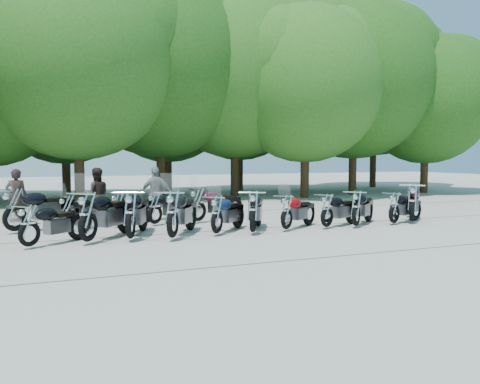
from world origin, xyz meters
name	(u,v)px	position (x,y,z in m)	size (l,w,h in m)	color
ground	(262,237)	(0.00, 0.00, 0.00)	(90.00, 90.00, 0.00)	#A6A296
tree_3	(77,60)	(-3.57, 11.24, 6.32)	(8.70, 8.70, 10.67)	#3A2614
tree_4	(160,66)	(0.54, 13.09, 6.64)	(9.13, 9.13, 11.20)	#3A2614
tree_5	(235,73)	(4.61, 13.20, 6.57)	(9.04, 9.04, 11.10)	#3A2614
tree_6	(305,84)	(7.55, 10.82, 5.81)	(8.00, 8.00, 9.82)	#3A2614
tree_7	(354,80)	(11.20, 11.78, 6.39)	(8.79, 8.79, 10.79)	#3A2614
tree_8	(426,99)	(15.83, 11.20, 5.47)	(7.53, 7.53, 9.25)	#3A2614
tree_11	(64,93)	(-3.76, 16.43, 5.49)	(7.56, 7.56, 9.28)	#3A2614
tree_12	(167,93)	(1.80, 16.47, 5.72)	(7.88, 7.88, 9.67)	#3A2614
tree_13	(239,94)	(6.69, 17.47, 6.04)	(8.31, 8.31, 10.20)	#3A2614
tree_14	(306,98)	(10.68, 16.09, 5.83)	(8.02, 8.02, 9.84)	#3A2614
tree_15	(374,86)	(16.61, 17.02, 7.03)	(9.67, 9.67, 11.86)	#3A2614
motorcycle_0	(29,224)	(-5.70, 0.49, 0.58)	(0.63, 2.06, 1.16)	black
motorcycle_1	(88,215)	(-4.38, 0.60, 0.73)	(0.78, 2.57, 1.45)	black
motorcycle_2	(130,213)	(-3.34, 0.65, 0.73)	(0.78, 2.57, 1.45)	black
motorcycle_3	(173,212)	(-2.33, 0.36, 0.72)	(0.78, 2.55, 1.44)	black
motorcycle_4	(217,213)	(-1.03, 0.66, 0.61)	(0.66, 2.16, 1.22)	#0D1B3C
motorcycle_5	(253,210)	(-0.06, 0.45, 0.68)	(0.73, 2.41, 1.36)	black
motorcycle_6	(287,211)	(1.09, 0.65, 0.59)	(0.64, 2.09, 1.18)	maroon
motorcycle_7	(327,209)	(2.40, 0.61, 0.59)	(0.63, 2.08, 1.18)	black
motorcycle_8	(356,207)	(3.33, 0.46, 0.63)	(0.68, 2.24, 1.27)	black
motorcycle_9	(394,206)	(4.81, 0.54, 0.58)	(0.62, 2.05, 1.16)	black
motorcycle_10	(412,201)	(5.58, 0.62, 0.72)	(0.77, 2.54, 1.43)	#3A0819
motorcycle_11	(15,208)	(-6.05, 3.18, 0.71)	(0.76, 2.51, 1.42)	black
motorcycle_12	(68,211)	(-4.66, 3.21, 0.58)	(0.62, 2.05, 1.16)	black
motorcycle_13	(118,207)	(-3.20, 3.34, 0.60)	(0.65, 2.13, 1.20)	black
motorcycle_14	(155,207)	(-2.10, 3.24, 0.59)	(0.63, 2.08, 1.17)	black
motorcycle_15	(198,203)	(-0.69, 3.31, 0.64)	(0.69, 2.27, 1.28)	#3C081A
rider_0	(17,197)	(-6.02, 4.88, 0.88)	(0.64, 0.42, 1.76)	black
rider_1	(96,195)	(-3.68, 4.66, 0.89)	(0.86, 0.67, 1.78)	black
rider_2	(156,193)	(-1.75, 4.59, 0.90)	(1.05, 0.44, 1.80)	#959497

